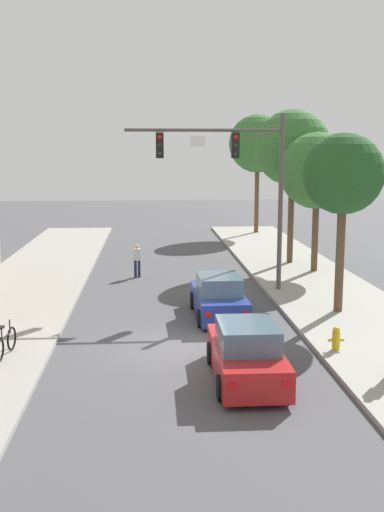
# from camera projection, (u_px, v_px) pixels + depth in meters

# --- Properties ---
(ground_plane) EXTENTS (120.00, 120.00, 0.00)m
(ground_plane) POSITION_uv_depth(u_px,v_px,m) (183.00, 348.00, 18.79)
(ground_plane) COLOR #4C4C51
(traffic_signal_mast) EXTENTS (6.68, 0.38, 7.50)m
(traffic_signal_mast) POSITION_uv_depth(u_px,v_px,m) (237.00, 169.00, 25.28)
(traffic_signal_mast) COLOR #514C47
(traffic_signal_mast) RESTS_ON sidewalk_right
(car_lead_blue) EXTENTS (1.91, 4.28, 1.60)m
(car_lead_blue) POSITION_uv_depth(u_px,v_px,m) (219.00, 298.00, 22.22)
(car_lead_blue) COLOR navy
(car_lead_blue) RESTS_ON ground
(car_following_red) EXTENTS (1.86, 4.25, 1.60)m
(car_following_red) POSITION_uv_depth(u_px,v_px,m) (246.00, 354.00, 16.01)
(car_following_red) COLOR #B21E1E
(car_following_red) RESTS_ON ground
(pedestrian_crossing_road) EXTENTS (0.36, 0.22, 1.64)m
(pedestrian_crossing_road) POSITION_uv_depth(u_px,v_px,m) (137.00, 259.00, 29.36)
(pedestrian_crossing_road) COLOR #232847
(pedestrian_crossing_road) RESTS_ON ground
(bicycle_leaning) EXTENTS (0.26, 1.77, 0.98)m
(bicycle_leaning) POSITION_uv_depth(u_px,v_px,m) (5.00, 343.00, 17.53)
(bicycle_leaning) COLOR black
(bicycle_leaning) RESTS_ON sidewalk_left
(fire_hydrant) EXTENTS (0.48, 0.24, 0.72)m
(fire_hydrant) POSITION_uv_depth(u_px,v_px,m) (336.00, 338.00, 18.10)
(fire_hydrant) COLOR gold
(fire_hydrant) RESTS_ON sidewalk_right
(street_tree_nearest) EXTENTS (2.95, 2.95, 6.60)m
(street_tree_nearest) POSITION_uv_depth(u_px,v_px,m) (343.00, 175.00, 21.77)
(street_tree_nearest) COLOR brown
(street_tree_nearest) RESTS_ON sidewalk_right
(street_tree_second) EXTENTS (3.75, 3.75, 6.88)m
(street_tree_second) POSITION_uv_depth(u_px,v_px,m) (317.00, 171.00, 29.53)
(street_tree_second) COLOR brown
(street_tree_second) RESTS_ON sidewalk_right
(street_tree_third) EXTENTS (4.01, 4.01, 8.15)m
(street_tree_third) POSITION_uv_depth(u_px,v_px,m) (293.00, 148.00, 31.71)
(street_tree_third) COLOR brown
(street_tree_third) RESTS_ON sidewalk_right
(street_tree_farthest) EXTENTS (4.24, 4.24, 8.68)m
(street_tree_farthest) POSITION_uv_depth(u_px,v_px,m) (258.00, 144.00, 44.09)
(street_tree_farthest) COLOR brown
(street_tree_farthest) RESTS_ON sidewalk_right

